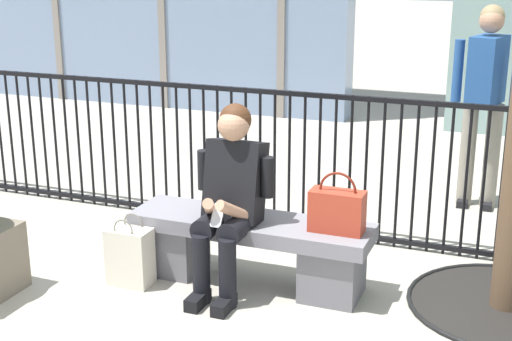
{
  "coord_description": "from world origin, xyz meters",
  "views": [
    {
      "loc": [
        1.65,
        -4.11,
        2.12
      ],
      "look_at": [
        0.0,
        0.1,
        0.75
      ],
      "focal_mm": 50.96,
      "sensor_mm": 36.0,
      "label": 1
    }
  ],
  "objects_px": {
    "seated_person_with_phone": "(230,194)",
    "bystander_at_railing": "(485,91)",
    "handbag_on_bench": "(337,210)",
    "stone_bench": "(250,244)",
    "shopping_bag": "(130,256)"
  },
  "relations": [
    {
      "from": "bystander_at_railing",
      "to": "stone_bench",
      "type": "bearing_deg",
      "value": -120.29
    },
    {
      "from": "shopping_bag",
      "to": "bystander_at_railing",
      "type": "xyz_separation_m",
      "value": [
        1.98,
        2.46,
        0.8
      ]
    },
    {
      "from": "bystander_at_railing",
      "to": "handbag_on_bench",
      "type": "bearing_deg",
      "value": -107.34
    },
    {
      "from": "seated_person_with_phone",
      "to": "bystander_at_railing",
      "type": "relative_size",
      "value": 0.71
    },
    {
      "from": "seated_person_with_phone",
      "to": "stone_bench",
      "type": "bearing_deg",
      "value": 55.63
    },
    {
      "from": "seated_person_with_phone",
      "to": "shopping_bag",
      "type": "relative_size",
      "value": 2.55
    },
    {
      "from": "seated_person_with_phone",
      "to": "shopping_bag",
      "type": "distance_m",
      "value": 0.81
    },
    {
      "from": "handbag_on_bench",
      "to": "shopping_bag",
      "type": "height_order",
      "value": "handbag_on_bench"
    },
    {
      "from": "stone_bench",
      "to": "shopping_bag",
      "type": "distance_m",
      "value": 0.8
    },
    {
      "from": "stone_bench",
      "to": "bystander_at_railing",
      "type": "relative_size",
      "value": 0.94
    },
    {
      "from": "stone_bench",
      "to": "handbag_on_bench",
      "type": "xyz_separation_m",
      "value": [
        0.58,
        -0.01,
        0.32
      ]
    },
    {
      "from": "shopping_bag",
      "to": "bystander_at_railing",
      "type": "relative_size",
      "value": 0.28
    },
    {
      "from": "handbag_on_bench",
      "to": "stone_bench",
      "type": "bearing_deg",
      "value": 179.01
    },
    {
      "from": "handbag_on_bench",
      "to": "bystander_at_railing",
      "type": "height_order",
      "value": "bystander_at_railing"
    },
    {
      "from": "stone_bench",
      "to": "bystander_at_railing",
      "type": "height_order",
      "value": "bystander_at_railing"
    }
  ]
}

